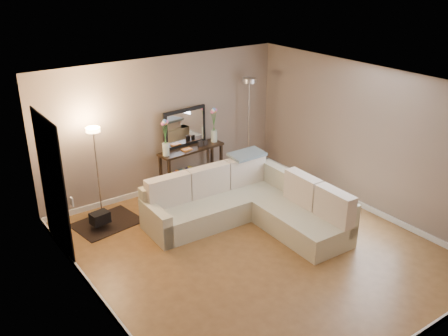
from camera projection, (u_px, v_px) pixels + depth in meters
floor at (253, 248)px, 7.87m from camera, size 5.00×5.50×0.01m
ceiling at (258, 86)px, 6.85m from camera, size 5.00×5.50×0.01m
wall_back at (164, 125)px, 9.43m from camera, size 5.00×0.02×2.60m
wall_front at (418, 258)px, 5.29m from camera, size 5.00×0.02×2.60m
wall_left at (93, 221)px, 6.03m from camera, size 0.02×5.50×2.60m
wall_right at (368, 140)px, 8.70m from camera, size 0.02×5.50×2.60m
baseboard_back at (168, 185)px, 9.90m from camera, size 5.00×0.03×0.10m
baseboard_left at (105, 304)px, 6.53m from camera, size 0.03×5.50×0.10m
baseboard_right at (359, 204)px, 9.18m from camera, size 0.03×5.50×0.10m
doorway at (53, 187)px, 7.40m from camera, size 0.02×1.20×2.20m
switch_plate at (72, 202)px, 6.72m from camera, size 0.02×0.08×0.12m
sectional_sofa at (247, 204)px, 8.53m from camera, size 2.61×2.56×0.91m
throw_blanket at (247, 154)px, 9.01m from camera, size 0.66×0.39×0.09m
console_table at (188, 167)px, 9.71m from camera, size 1.38×0.48×0.84m
leaning_mirror at (185, 128)px, 9.59m from camera, size 0.96×0.12×0.75m
table_decor at (192, 148)px, 9.58m from camera, size 0.58×0.14×0.14m
flower_vase_left at (165, 141)px, 9.16m from camera, size 0.16×0.14×0.72m
flower_vase_right at (214, 128)px, 9.84m from camera, size 0.16×0.14×0.72m
floor_lamp_lit at (96, 155)px, 8.41m from camera, size 0.26×0.26×1.64m
floor_lamp_unlit at (249, 107)px, 10.10m from camera, size 0.33×0.33×2.02m
charcoal_rug at (107, 223)px, 8.60m from camera, size 1.18×0.95×0.01m
black_bag at (100, 218)px, 8.35m from camera, size 0.33×0.26×0.20m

